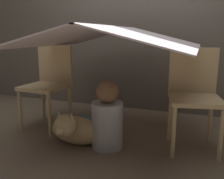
{
  "coord_description": "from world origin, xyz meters",
  "views": [
    {
      "loc": [
        0.79,
        -2.05,
        1.02
      ],
      "look_at": [
        0.0,
        0.14,
        0.49
      ],
      "focal_mm": 40.0,
      "sensor_mm": 36.0,
      "label": 1
    }
  ],
  "objects": [
    {
      "name": "chair_left",
      "position": [
        -0.76,
        0.21,
        0.51
      ],
      "size": [
        0.45,
        0.45,
        0.89
      ],
      "rotation": [
        0.0,
        0.0,
        -0.06
      ],
      "color": "#D1B27F",
      "rests_on": "ground_plane"
    },
    {
      "name": "sheet_canopy",
      "position": [
        0.0,
        0.14,
        0.99
      ],
      "size": [
        1.52,
        1.5,
        0.2
      ],
      "color": "silver"
    },
    {
      "name": "dog",
      "position": [
        -0.26,
        -0.16,
        0.16
      ],
      "size": [
        0.51,
        0.44,
        0.37
      ],
      "color": "tan",
      "rests_on": "ground_plane"
    },
    {
      "name": "chair_right",
      "position": [
        0.75,
        0.21,
        0.51
      ],
      "size": [
        0.5,
        0.5,
        0.89
      ],
      "rotation": [
        0.0,
        0.0,
        0.2
      ],
      "color": "#D1B27F",
      "rests_on": "ground_plane"
    },
    {
      "name": "ground_plane",
      "position": [
        0.0,
        0.0,
        0.0
      ],
      "size": [
        8.8,
        8.8,
        0.0
      ],
      "primitive_type": "plane",
      "color": "#7A6651"
    },
    {
      "name": "person_front",
      "position": [
        0.03,
        -0.08,
        0.27
      ],
      "size": [
        0.28,
        0.28,
        0.62
      ],
      "color": "#B2B2B7",
      "rests_on": "ground_plane"
    },
    {
      "name": "wall_back",
      "position": [
        0.0,
        1.19,
        1.25
      ],
      "size": [
        7.0,
        0.05,
        2.5
      ],
      "color": "#6B6056",
      "rests_on": "ground_plane"
    },
    {
      "name": "floor_cushion",
      "position": [
        -0.27,
        0.23,
        0.05
      ],
      "size": [
        0.41,
        0.33,
        0.1
      ],
      "color": "#4C7FB2",
      "rests_on": "ground_plane"
    }
  ]
}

